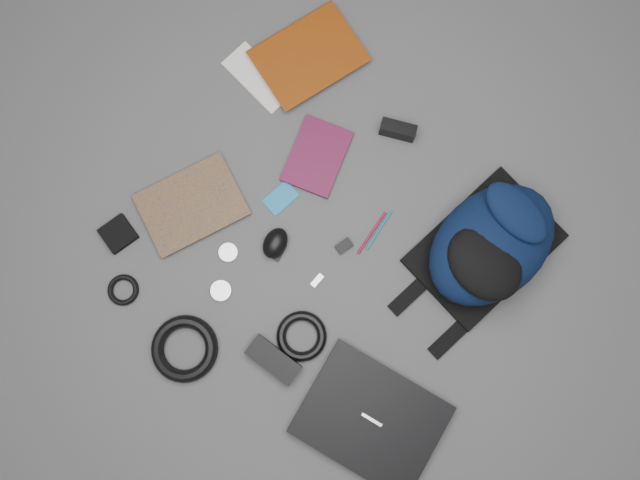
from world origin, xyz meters
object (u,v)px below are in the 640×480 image
Objects in this scene: backpack at (492,245)px; compact_camera at (398,130)px; power_brick at (274,360)px; laptop at (371,419)px; textbook_red at (288,26)px; dvd_case at (317,156)px; pouch at (118,234)px; mouse at (275,243)px; comic_book at (176,174)px.

compact_camera is at bearing 172.66° from backpack.
backpack is 0.66m from power_brick.
backpack is at bearing 85.40° from laptop.
textbook_red reaches higher than dvd_case.
power_brick is at bearing 1.23° from pouch.
backpack reaches higher than textbook_red.
mouse is at bearing 126.28° from power_brick.
dvd_case is 2.04× the size of compact_camera.
laptop is 2.42× the size of power_brick.
power_brick reaches higher than textbook_red.
laptop is at bearing -81.05° from compact_camera.
comic_book is 0.23m from pouch.
backpack is 4.75× the size of mouse.
compact_camera is at bearing 73.71° from comic_book.
power_brick is at bearing -79.83° from dvd_case.
pouch is (-0.01, -0.23, -0.00)m from comic_book.
backpack is at bearing 64.32° from power_brick.
comic_book is 0.63m from compact_camera.
dvd_case is at bearing 61.39° from pouch.
pouch is at bearing -69.65° from comic_book.
pouch is at bearing -144.52° from compact_camera.
laptop is 0.30m from power_brick.
textbook_red is 3.54× the size of pouch.
textbook_red is at bearing 123.95° from dvd_case.
power_brick is (0.58, -0.75, 0.00)m from textbook_red.
compact_camera is at bearing 98.24° from power_brick.
laptop is 1.13m from textbook_red.
backpack reaches higher than laptop.
comic_book is at bearing 171.26° from mouse.
backpack reaches higher than mouse.
laptop is 4.03× the size of mouse.
laptop is 4.34× the size of pouch.
mouse reaches higher than dvd_case.
backpack is 4.21× the size of compact_camera.
compact_camera reaches higher than dvd_case.
power_brick reaches higher than comic_book.
power_brick is at bearing 1.19° from comic_book.
laptop is at bearing -20.84° from textbook_red.
backpack is 5.12× the size of pouch.
dvd_case is 0.27m from mouse.
compact_camera is (-0.39, 0.11, -0.06)m from backpack.
compact_camera is 1.22× the size of pouch.
mouse reaches higher than textbook_red.
compact_camera is (0.44, -0.05, 0.01)m from textbook_red.
backpack is 1.02m from pouch.
backpack is at bearing 48.90° from comic_book.
textbook_red is at bearing 113.57° from mouse.
dvd_case is at bearing -20.36° from textbook_red.
textbook_red is at bearing 149.52° from compact_camera.
power_brick is at bearing 179.64° from laptop.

